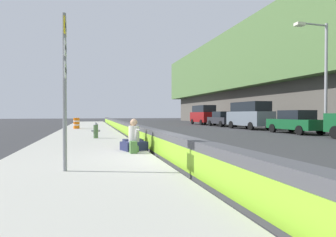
% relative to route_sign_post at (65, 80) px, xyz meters
% --- Properties ---
extents(ground_plane, '(160.00, 160.00, 0.00)m').
position_rel_route_sign_post_xyz_m(ground_plane, '(1.25, -2.92, -2.23)').
color(ground_plane, '#353538').
rests_on(ground_plane, ground).
extents(sidewalk_strip, '(80.00, 4.40, 0.14)m').
position_rel_route_sign_post_xyz_m(sidewalk_strip, '(1.25, -0.27, -2.16)').
color(sidewalk_strip, '#B5B2A8').
rests_on(sidewalk_strip, ground_plane).
extents(jersey_barrier, '(76.00, 0.45, 0.85)m').
position_rel_route_sign_post_xyz_m(jersey_barrier, '(1.25, -2.92, -1.81)').
color(jersey_barrier, '#47474C').
rests_on(jersey_barrier, ground_plane).
extents(route_sign_post, '(0.44, 0.09, 3.60)m').
position_rel_route_sign_post_xyz_m(route_sign_post, '(0.00, 0.00, 0.00)').
color(route_sign_post, gray).
rests_on(route_sign_post, sidewalk_strip).
extents(fire_hydrant, '(0.26, 0.46, 0.88)m').
position_rel_route_sign_post_xyz_m(fire_hydrant, '(8.52, -0.80, -1.65)').
color(fire_hydrant, '#47663D').
rests_on(fire_hydrant, sidewalk_strip).
extents(seated_person_foreground, '(0.90, 0.98, 1.14)m').
position_rel_route_sign_post_xyz_m(seated_person_foreground, '(3.17, -2.06, -1.74)').
color(seated_person_foreground, '#23284C').
rests_on(seated_person_foreground, sidewalk_strip).
extents(seated_person_middle, '(0.68, 0.77, 1.05)m').
position_rel_route_sign_post_xyz_m(seated_person_middle, '(4.33, -2.19, -1.76)').
color(seated_person_middle, '#23284C').
rests_on(seated_person_middle, sidewalk_strip).
extents(backpack, '(0.32, 0.28, 0.40)m').
position_rel_route_sign_post_xyz_m(backpack, '(2.42, -1.93, -1.90)').
color(backpack, '#4C7A3D').
rests_on(backpack, sidewalk_strip).
extents(construction_barrel, '(0.54, 0.54, 0.95)m').
position_rel_route_sign_post_xyz_m(construction_barrel, '(18.65, 0.69, -1.61)').
color(construction_barrel, orange).
rests_on(construction_barrel, sidewalk_strip).
extents(street_lamp, '(0.44, 2.71, 7.84)m').
position_rel_route_sign_post_xyz_m(street_lamp, '(9.05, -16.24, 2.51)').
color(street_lamp, '#9E9EA3').
rests_on(street_lamp, ground_plane).
extents(parked_car_third, '(4.52, 1.98, 1.71)m').
position_rel_route_sign_post_xyz_m(parked_car_third, '(10.09, -15.00, -1.37)').
color(parked_car_third, '#145128').
rests_on(parked_car_third, ground_plane).
extents(parked_car_fourth, '(5.17, 2.24, 2.56)m').
position_rel_route_sign_post_xyz_m(parked_car_fourth, '(16.15, -14.99, -0.88)').
color(parked_car_fourth, slate).
rests_on(parked_car_fourth, ground_plane).
extents(parked_car_midline, '(4.51, 1.97, 1.71)m').
position_rel_route_sign_post_xyz_m(parked_car_midline, '(21.87, -15.06, -1.37)').
color(parked_car_midline, '#28282D').
rests_on(parked_car_midline, ground_plane).
extents(parked_car_far, '(5.12, 2.14, 2.56)m').
position_rel_route_sign_post_xyz_m(parked_car_far, '(27.28, -15.02, -0.88)').
color(parked_car_far, maroon).
rests_on(parked_car_far, ground_plane).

